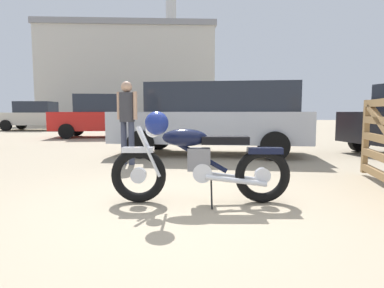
{
  "coord_description": "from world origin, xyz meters",
  "views": [
    {
      "loc": [
        -0.04,
        -3.34,
        1.05
      ],
      "look_at": [
        0.12,
        1.12,
        0.61
      ],
      "focal_mm": 30.18,
      "sensor_mm": 36.0,
      "label": 1
    }
  ],
  "objects": [
    {
      "name": "pale_sedan_back",
      "position": [
        -3.32,
        10.42,
        0.92
      ],
      "size": [
        4.01,
        2.05,
        1.78
      ],
      "rotation": [
        0.0,
        0.0,
        3.22
      ],
      "color": "black",
      "rests_on": "ground_plane"
    },
    {
      "name": "white_estate_far",
      "position": [
        0.78,
        4.65,
        0.94
      ],
      "size": [
        4.93,
        2.55,
        1.74
      ],
      "rotation": [
        0.0,
        0.0,
        2.97
      ],
      "color": "black",
      "rests_on": "ground_plane"
    },
    {
      "name": "red_hatchback_near",
      "position": [
        0.51,
        15.02,
        0.84
      ],
      "size": [
        4.35,
        2.23,
        1.67
      ],
      "rotation": [
        0.0,
        0.0,
        3.24
      ],
      "color": "black",
      "rests_on": "ground_plane"
    },
    {
      "name": "industrial_building",
      "position": [
        -4.85,
        31.86,
        4.55
      ],
      "size": [
        15.94,
        14.3,
        18.36
      ],
      "rotation": [
        0.0,
        0.0,
        0.01
      ],
      "color": "beige",
      "rests_on": "ground_plane"
    },
    {
      "name": "blue_hatchback_right",
      "position": [
        -8.5,
        15.98,
        0.84
      ],
      "size": [
        4.23,
        1.97,
        1.67
      ],
      "rotation": [
        0.0,
        0.0,
        3.13
      ],
      "color": "black",
      "rests_on": "ground_plane"
    },
    {
      "name": "vintage_motorcycle",
      "position": [
        0.13,
        0.32,
        0.49
      ],
      "size": [
        2.08,
        0.74,
        1.07
      ],
      "rotation": [
        0.0,
        0.0,
        3.1
      ],
      "color": "black",
      "rests_on": "ground_plane"
    },
    {
      "name": "bystander",
      "position": [
        -1.11,
        3.16,
        1.02
      ],
      "size": [
        0.43,
        0.3,
        1.66
      ],
      "rotation": [
        0.0,
        0.0,
        4.3
      ],
      "color": "#383D51",
      "rests_on": "ground_plane"
    },
    {
      "name": "ground_plane",
      "position": [
        0.0,
        0.0,
        0.0
      ],
      "size": [
        80.0,
        80.0,
        0.0
      ],
      "primitive_type": "plane",
      "color": "gray"
    }
  ]
}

